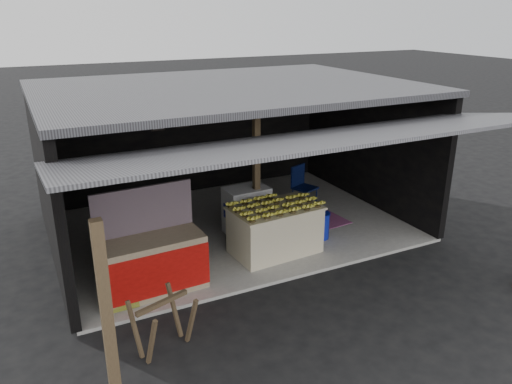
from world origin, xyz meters
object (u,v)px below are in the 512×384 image
banana_table (275,230)px  white_crate (247,210)px  neighbor_stall (153,262)px  water_barrel (320,226)px  plastic_chair (301,183)px  sawhorse (163,319)px

banana_table → white_crate: white_crate is taller
neighbor_stall → white_crate: bearing=27.7°
banana_table → water_barrel: bearing=3.1°
white_crate → water_barrel: bearing=-39.2°
white_crate → neighbor_stall: (-2.33, -1.37, 0.02)m
banana_table → white_crate: 1.04m
white_crate → neighbor_stall: 2.70m
banana_table → plastic_chair: bearing=43.1°
white_crate → neighbor_stall: neighbor_stall is taller
white_crate → plastic_chair: plastic_chair is taller
sawhorse → white_crate: bearing=28.9°
neighbor_stall → plastic_chair: bearing=24.3°
banana_table → neighbor_stall: size_ratio=1.00×
sawhorse → water_barrel: size_ratio=1.72×
neighbor_stall → plastic_chair: 4.56m
neighbor_stall → plastic_chair: neighbor_stall is taller
banana_table → neighbor_stall: neighbor_stall is taller
neighbor_stall → sawhorse: 1.54m
banana_table → white_crate: bearing=91.3°
banana_table → neighbor_stall: bearing=-176.1°
neighbor_stall → sawhorse: size_ratio=1.93×
neighbor_stall → water_barrel: size_ratio=3.32×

